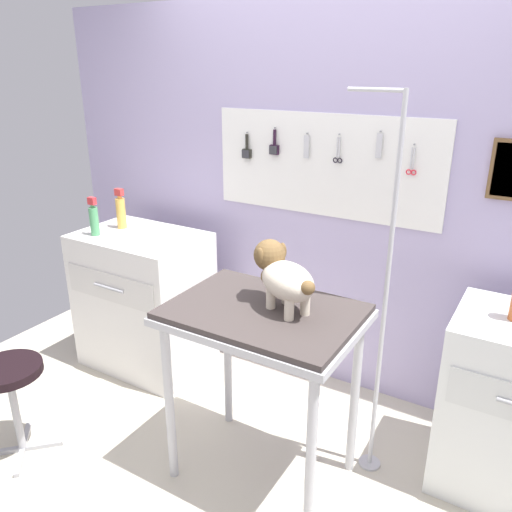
% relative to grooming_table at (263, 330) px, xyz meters
% --- Properties ---
extents(ground, '(4.40, 4.00, 0.04)m').
position_rel_grooming_table_xyz_m(ground, '(-0.10, -0.30, -0.83)').
color(ground, '#BEB7A2').
extents(rear_wall_panel, '(4.00, 0.11, 2.30)m').
position_rel_grooming_table_xyz_m(rear_wall_panel, '(-0.10, 0.98, 0.35)').
color(rear_wall_panel, '#AFA3CD').
rests_on(rear_wall_panel, ground).
extents(grooming_table, '(0.86, 0.61, 0.92)m').
position_rel_grooming_table_xyz_m(grooming_table, '(0.00, 0.00, 0.00)').
color(grooming_table, '#B7B7BC').
rests_on(grooming_table, ground).
extents(grooming_arm, '(0.30, 0.11, 1.85)m').
position_rel_grooming_table_xyz_m(grooming_arm, '(0.44, 0.33, 0.06)').
color(grooming_arm, '#B7B7BC').
rests_on(grooming_arm, ground).
extents(dog, '(0.39, 0.29, 0.29)m').
position_rel_grooming_table_xyz_m(dog, '(0.06, 0.05, 0.26)').
color(dog, beige).
rests_on(dog, grooming_table).
extents(counter_left, '(0.80, 0.58, 0.92)m').
position_rel_grooming_table_xyz_m(counter_left, '(-1.20, 0.49, -0.35)').
color(counter_left, silver).
rests_on(counter_left, ground).
extents(stool, '(0.34, 0.34, 0.52)m').
position_rel_grooming_table_xyz_m(stool, '(-1.17, -0.53, -0.38)').
color(stool, '#9E9EA3').
rests_on(stool, ground).
extents(spray_bottle_short, '(0.06, 0.06, 0.26)m').
position_rel_grooming_table_xyz_m(spray_bottle_short, '(-1.39, 0.54, 0.23)').
color(spray_bottle_short, gold).
rests_on(spray_bottle_short, counter_left).
extents(shampoo_bottle, '(0.06, 0.06, 0.24)m').
position_rel_grooming_table_xyz_m(shampoo_bottle, '(-1.42, 0.34, 0.22)').
color(shampoo_bottle, '#4B995F').
rests_on(shampoo_bottle, counter_left).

